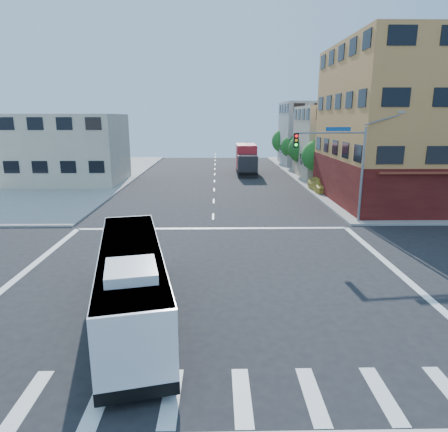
{
  "coord_description": "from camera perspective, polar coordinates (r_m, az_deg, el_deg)",
  "views": [
    {
      "loc": [
        0.32,
        -17.68,
        7.67
      ],
      "look_at": [
        0.69,
        3.15,
        2.49
      ],
      "focal_mm": 32.0,
      "sensor_mm": 36.0,
      "label": 1
    }
  ],
  "objects": [
    {
      "name": "signal_mast_ne",
      "position": [
        29.75,
        16.29,
        8.23
      ],
      "size": [
        7.91,
        1.13,
        8.07
      ],
      "color": "gray",
      "rests_on": "ground"
    },
    {
      "name": "corner_building_ne",
      "position": [
        41.2,
        27.95,
        9.9
      ],
      "size": [
        18.1,
        15.44,
        14.0
      ],
      "color": "#BF8344",
      "rests_on": "ground"
    },
    {
      "name": "box_truck",
      "position": [
        55.56,
        3.21,
        8.01
      ],
      "size": [
        2.8,
        8.89,
        3.98
      ],
      "rotation": [
        0.0,
        0.0,
        -0.02
      ],
      "color": "#232327",
      "rests_on": "ground"
    },
    {
      "name": "transit_bus",
      "position": [
        15.95,
        -13.02,
        -9.03
      ],
      "size": [
        4.54,
        10.85,
        3.14
      ],
      "rotation": [
        0.0,
        0.0,
        0.22
      ],
      "color": "black",
      "rests_on": "ground"
    },
    {
      "name": "street_tree_b",
      "position": [
        54.98,
        11.31,
        9.61
      ],
      "size": [
        3.8,
        3.8,
        5.79
      ],
      "color": "#352613",
      "rests_on": "ground"
    },
    {
      "name": "parked_car",
      "position": [
        43.15,
        13.66,
        4.41
      ],
      "size": [
        2.09,
        4.75,
        1.59
      ],
      "primitive_type": "imported",
      "rotation": [
        0.0,
        0.0,
        0.04
      ],
      "color": "gold",
      "rests_on": "ground"
    },
    {
      "name": "street_tree_c",
      "position": [
        62.83,
        9.76,
        9.93
      ],
      "size": [
        3.4,
        3.4,
        5.29
      ],
      "color": "#352613",
      "rests_on": "ground"
    },
    {
      "name": "building_east_near",
      "position": [
        54.37,
        17.1,
        10.03
      ],
      "size": [
        12.06,
        10.06,
        9.0
      ],
      "color": "tan",
      "rests_on": "ground"
    },
    {
      "name": "building_west",
      "position": [
        50.85,
        -21.22,
        8.9
      ],
      "size": [
        12.06,
        10.06,
        8.0
      ],
      "color": "beige",
      "rests_on": "ground"
    },
    {
      "name": "ground",
      "position": [
        19.28,
        -1.91,
        -9.49
      ],
      "size": [
        120.0,
        120.0,
        0.0
      ],
      "primitive_type": "plane",
      "color": "black",
      "rests_on": "ground"
    },
    {
      "name": "street_tree_d",
      "position": [
        70.67,
        8.57,
        10.74
      ],
      "size": [
        4.0,
        4.0,
        6.03
      ],
      "color": "#352613",
      "rests_on": "ground"
    },
    {
      "name": "building_east_far",
      "position": [
        67.79,
        13.48,
        11.34
      ],
      "size": [
        12.06,
        10.06,
        10.0
      ],
      "color": "#A2A29D",
      "rests_on": "ground"
    },
    {
      "name": "street_tree_a",
      "position": [
        47.23,
        13.34,
        8.64
      ],
      "size": [
        3.6,
        3.6,
        5.53
      ],
      "color": "#352613",
      "rests_on": "ground"
    }
  ]
}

